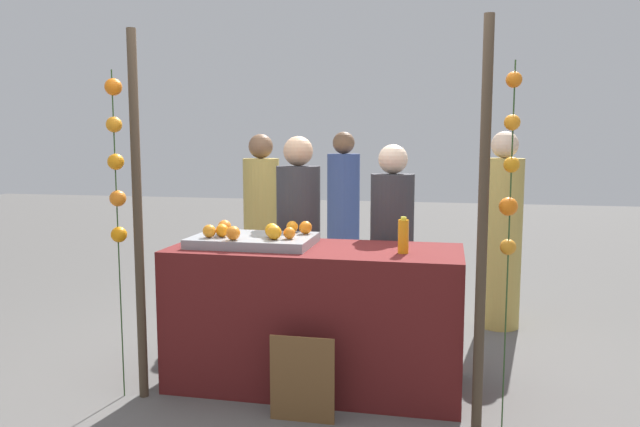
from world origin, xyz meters
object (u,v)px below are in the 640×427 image
chalkboard_sign (302,380)px  vendor_right (392,260)px  orange_0 (274,232)px  orange_1 (306,228)px  stall_counter (315,317)px  juice_bottle (403,236)px  vendor_left (299,253)px

chalkboard_sign → vendor_right: bearing=71.2°
orange_0 → orange_1: size_ratio=1.07×
stall_counter → chalkboard_sign: stall_counter is taller
juice_bottle → vendor_left: size_ratio=0.14×
orange_0 → chalkboard_sign: 0.92m
stall_counter → chalkboard_sign: 0.57m
orange_1 → vendor_right: size_ratio=0.06×
juice_bottle → orange_1: bearing=160.2°
orange_0 → chalkboard_sign: orange_0 is taller
vendor_right → orange_0: bearing=-132.8°
orange_0 → vendor_left: size_ratio=0.06×
stall_counter → chalkboard_sign: size_ratio=3.65×
juice_bottle → vendor_right: (-0.13, 0.69, -0.29)m
chalkboard_sign → vendor_left: vendor_left is taller
stall_counter → chalkboard_sign: (0.04, -0.53, -0.21)m
stall_counter → vendor_right: bearing=55.0°
orange_0 → orange_1: (0.14, 0.26, -0.00)m
stall_counter → vendor_right: vendor_right is taller
juice_bottle → vendor_right: vendor_right is taller
juice_bottle → stall_counter: bearing=172.0°
chalkboard_sign → vendor_right: 1.30m
orange_0 → vendor_left: 0.76m
chalkboard_sign → vendor_right: size_ratio=0.33×
vendor_left → orange_0: bearing=-88.3°
orange_0 → orange_1: 0.30m
orange_1 → vendor_right: 0.75m
orange_0 → stall_counter: bearing=24.1°
stall_counter → orange_1: bearing=122.1°
vendor_left → stall_counter: bearing=-66.8°
orange_1 → vendor_right: (0.53, 0.46, -0.28)m
juice_bottle → chalkboard_sign: size_ratio=0.44×
juice_bottle → chalkboard_sign: 1.03m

